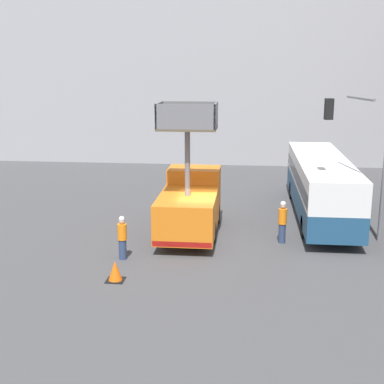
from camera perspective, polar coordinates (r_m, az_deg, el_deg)
ground_plane at (r=24.42m, az=1.53°, el=-5.36°), size 120.00×120.00×0.00m
building_backdrop_far at (r=47.47m, az=3.99°, el=13.18°), size 44.00×10.00×15.42m
utility_truck at (r=25.09m, az=-0.20°, el=-1.14°), size 2.56×6.05×6.27m
city_bus at (r=28.87m, az=13.56°, el=1.00°), size 2.59×12.08×3.12m
traffic_light_pole at (r=24.67m, az=18.15°, el=4.89°), size 2.95×2.70×6.77m
road_worker_near_truck at (r=22.25m, az=-7.45°, el=-4.85°), size 0.38×0.38×1.85m
road_worker_directing at (r=24.40m, az=9.63°, el=-3.14°), size 0.38×0.38×1.94m
traffic_cone_near_truck at (r=20.31m, az=-8.20°, el=-8.38°), size 0.67×0.67×0.77m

